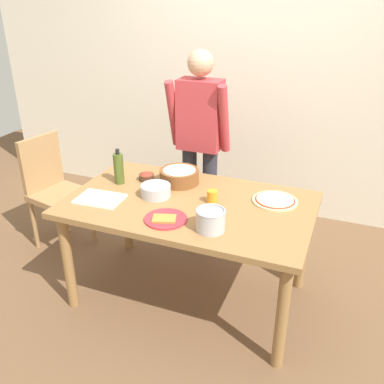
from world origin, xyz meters
TOP-DOWN VIEW (x-y plane):
  - ground at (0.00, 0.00)m, footprint 8.00×8.00m
  - wall_back at (0.00, 1.60)m, footprint 5.60×0.10m
  - dining_table at (0.00, 0.00)m, footprint 1.60×0.96m
  - person_cook at (-0.21, 0.76)m, footprint 0.49×0.25m
  - chair_wooden_left at (-1.32, 0.25)m, footprint 0.48×0.48m
  - pizza_raw_on_board at (0.52, 0.21)m, footprint 0.30×0.30m
  - plate_with_slice at (-0.04, -0.28)m, footprint 0.26×0.26m
  - popcorn_bowl at (-0.18, 0.26)m, footprint 0.28×0.28m
  - mixing_bowl_steel at (-0.24, -0.00)m, footprint 0.20×0.20m
  - small_sauce_bowl at (-0.42, 0.21)m, footprint 0.11×0.11m
  - olive_oil_bottle at (-0.58, 0.10)m, footprint 0.07×0.07m
  - steel_pot at (0.25, -0.28)m, footprint 0.17×0.17m
  - cup_orange at (0.14, 0.05)m, footprint 0.07×0.07m
  - cutting_board_white at (-0.56, -0.18)m, footprint 0.31×0.24m

SIDE VIEW (x-z plane):
  - ground at x=0.00m, z-range 0.00..0.00m
  - chair_wooden_left at x=-1.32m, z-range 0.07..1.02m
  - dining_table at x=0.00m, z-range 0.29..1.05m
  - cutting_board_white at x=-0.56m, z-range 0.76..0.77m
  - plate_with_slice at x=-0.04m, z-range 0.76..0.78m
  - pizza_raw_on_board at x=0.52m, z-range 0.76..0.78m
  - small_sauce_bowl at x=-0.42m, z-range 0.76..0.82m
  - mixing_bowl_steel at x=-0.24m, z-range 0.76..0.84m
  - cup_orange at x=0.14m, z-range 0.76..0.84m
  - popcorn_bowl at x=-0.18m, z-range 0.76..0.88m
  - steel_pot at x=0.25m, z-range 0.76..0.89m
  - olive_oil_bottle at x=-0.58m, z-range 0.75..1.00m
  - person_cook at x=-0.21m, z-range 0.13..1.75m
  - wall_back at x=0.00m, z-range 0.00..2.60m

